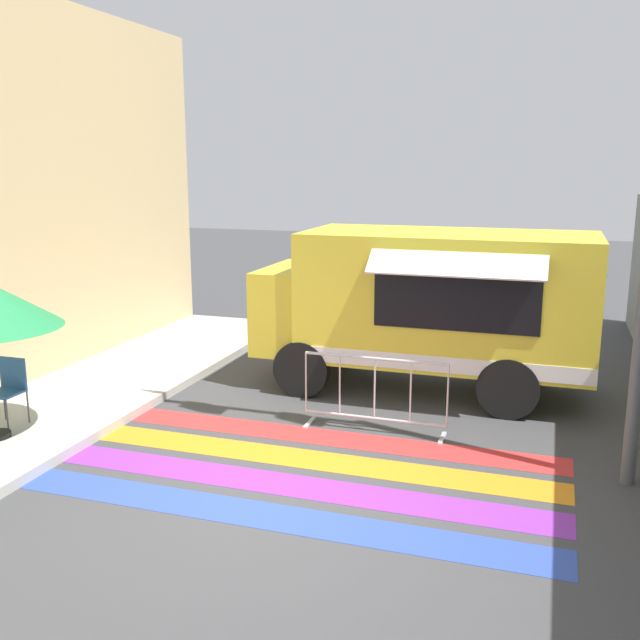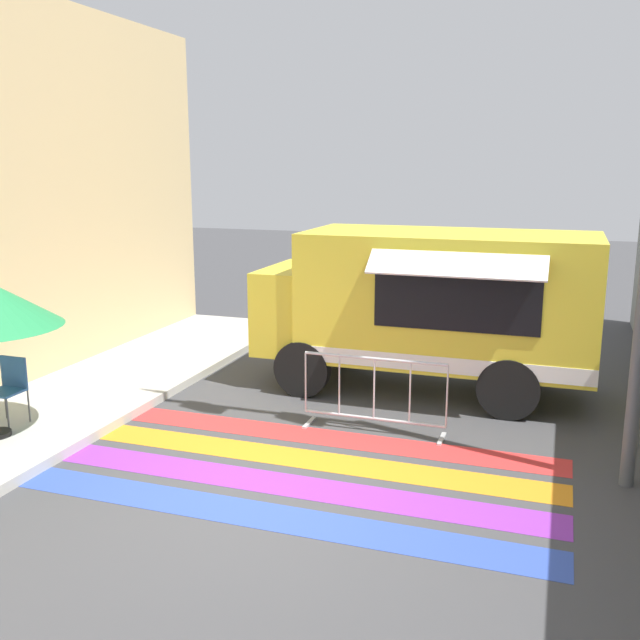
{
  "view_description": "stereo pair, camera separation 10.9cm",
  "coord_description": "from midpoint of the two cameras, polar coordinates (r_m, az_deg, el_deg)",
  "views": [
    {
      "loc": [
        2.8,
        -6.63,
        3.62
      ],
      "look_at": [
        -0.33,
        2.87,
        1.42
      ],
      "focal_mm": 40.0,
      "sensor_mm": 36.0,
      "label": 1
    },
    {
      "loc": [
        2.9,
        -6.59,
        3.62
      ],
      "look_at": [
        -0.33,
        2.87,
        1.42
      ],
      "focal_mm": 40.0,
      "sensor_mm": 36.0,
      "label": 2
    }
  ],
  "objects": [
    {
      "name": "ground_plane",
      "position": [
        8.06,
        -4.67,
        -14.32
      ],
      "size": [
        60.0,
        60.0,
        0.0
      ],
      "primitive_type": "plane",
      "color": "#424244"
    },
    {
      "name": "barricade_front",
      "position": [
        9.8,
        4.06,
        -6.01
      ],
      "size": [
        2.01,
        0.44,
        1.06
      ],
      "color": "#B7BABF",
      "rests_on": "ground_plane"
    },
    {
      "name": "food_truck",
      "position": [
        11.48,
        7.84,
        1.55
      ],
      "size": [
        5.27,
        2.52,
        2.57
      ],
      "color": "yellow",
      "rests_on": "ground_plane"
    },
    {
      "name": "traffic_signal_pole",
      "position": [
        8.44,
        17.97,
        20.36
      ],
      "size": [
        3.7,
        0.29,
        6.82
      ],
      "color": "#515456",
      "rests_on": "ground_plane"
    },
    {
      "name": "crosswalk_painted",
      "position": [
        8.77,
        -2.46,
        -11.94
      ],
      "size": [
        6.4,
        2.84,
        0.01
      ],
      "color": "#334FB2",
      "rests_on": "ground_plane"
    },
    {
      "name": "folding_chair",
      "position": [
        10.58,
        -23.93,
        -4.78
      ],
      "size": [
        0.42,
        0.42,
        0.91
      ],
      "rotation": [
        0.0,
        0.0,
        -0.05
      ],
      "color": "#4C4C51",
      "rests_on": "sidewalk_left"
    }
  ]
}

